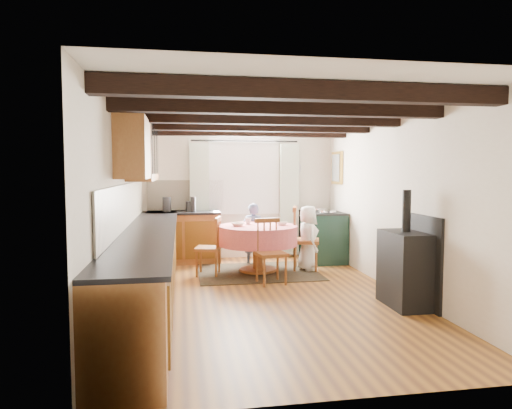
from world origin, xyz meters
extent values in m
cube|color=#A16827|center=(0.00, 0.00, 0.00)|extent=(3.60, 5.50, 0.00)
cube|color=white|center=(0.00, 0.00, 2.40)|extent=(3.60, 5.50, 0.00)
cube|color=silver|center=(0.00, 2.75, 1.20)|extent=(3.60, 0.00, 2.40)
cube|color=silver|center=(0.00, -2.75, 1.20)|extent=(3.60, 0.00, 2.40)
cube|color=silver|center=(-1.80, 0.00, 1.20)|extent=(0.00, 5.50, 2.40)
cube|color=silver|center=(1.80, 0.00, 1.20)|extent=(0.00, 5.50, 2.40)
cube|color=black|center=(0.00, -2.00, 2.31)|extent=(3.60, 0.16, 0.16)
cube|color=black|center=(0.00, -1.00, 2.31)|extent=(3.60, 0.16, 0.16)
cube|color=black|center=(0.00, 0.00, 2.31)|extent=(3.60, 0.16, 0.16)
cube|color=black|center=(0.00, 1.00, 2.31)|extent=(3.60, 0.16, 0.16)
cube|color=black|center=(0.00, 2.00, 2.31)|extent=(3.60, 0.16, 0.16)
cube|color=beige|center=(-1.78, 0.30, 1.20)|extent=(0.02, 4.50, 0.55)
cube|color=beige|center=(-1.00, 2.73, 1.20)|extent=(1.40, 0.02, 0.55)
cube|color=olive|center=(-1.50, 0.00, 0.44)|extent=(0.60, 5.30, 0.88)
cube|color=olive|center=(-1.05, 2.45, 0.44)|extent=(1.30, 0.60, 0.88)
cube|color=black|center=(-1.48, 0.00, 0.90)|extent=(0.64, 5.30, 0.04)
cube|color=black|center=(-1.05, 2.43, 0.90)|extent=(1.30, 0.64, 0.04)
cube|color=olive|center=(-1.63, 1.20, 1.95)|extent=(0.34, 1.80, 0.90)
cube|color=olive|center=(-1.63, -0.30, 1.90)|extent=(0.34, 0.90, 0.70)
cube|color=white|center=(0.10, 2.73, 1.60)|extent=(1.34, 0.03, 1.54)
cube|color=white|center=(0.10, 2.74, 1.60)|extent=(1.20, 0.01, 1.40)
cube|color=#BADAA8|center=(-0.75, 2.65, 1.10)|extent=(0.35, 0.10, 2.10)
cube|color=#BADAA8|center=(0.95, 2.65, 1.10)|extent=(0.35, 0.10, 2.10)
cylinder|color=black|center=(0.10, 2.65, 2.20)|extent=(2.00, 0.03, 0.03)
cube|color=gold|center=(1.77, 2.30, 1.70)|extent=(0.04, 0.50, 0.60)
cylinder|color=silver|center=(1.05, 2.72, 1.70)|extent=(0.30, 0.02, 0.30)
cube|color=black|center=(0.13, 1.39, 0.01)|extent=(1.92, 1.49, 0.01)
imported|color=#404E6F|center=(0.17, 2.09, 0.54)|extent=(0.45, 0.36, 1.08)
imported|color=white|center=(0.97, 1.43, 0.54)|extent=(0.36, 0.54, 1.07)
imported|color=silver|center=(-0.19, 1.39, 0.79)|extent=(0.28, 0.28, 0.05)
imported|color=silver|center=(0.52, 1.39, 0.79)|extent=(0.25, 0.25, 0.06)
imported|color=silver|center=(0.01, 1.63, 0.82)|extent=(0.15, 0.15, 0.10)
cylinder|color=#262628|center=(-1.34, 2.47, 1.05)|extent=(0.15, 0.15, 0.26)
cylinder|color=#262628|center=(-0.92, 2.45, 1.01)|extent=(0.16, 0.16, 0.18)
cylinder|color=#262628|center=(-0.87, 2.33, 1.05)|extent=(0.10, 0.10, 0.27)
camera|label=1|loc=(-1.09, -5.73, 1.63)|focal=31.77mm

